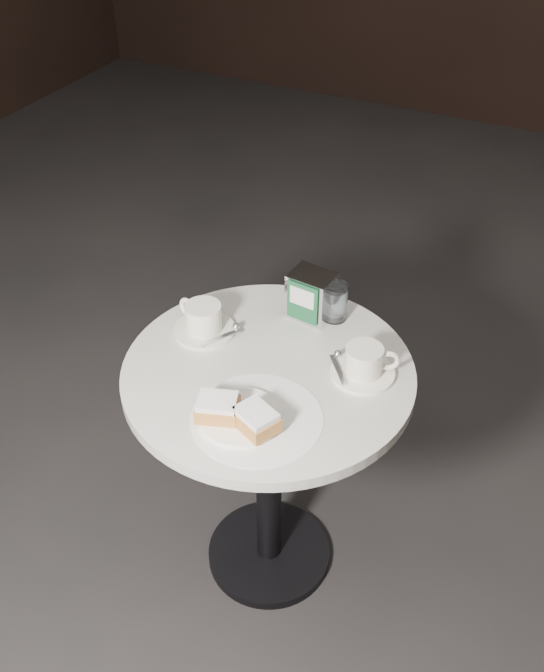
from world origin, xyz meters
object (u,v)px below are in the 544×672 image
Objects in this scene: beignet_plate at (238,415)px; water_glass_right at (335,302)px; napkin_dispenser at (311,296)px; cafe_table at (269,427)px; coffee_cup_left at (203,320)px; water_glass_left at (306,293)px; coffee_cup_right at (364,363)px.

beignet_plate is 0.45m from water_glass_right.
water_glass_right is 0.80× the size of napkin_dispenser.
coffee_cup_left is (-0.21, 0.06, 0.23)m from cafe_table.
beignet_plate is at bearing -85.42° from water_glass_left.
coffee_cup_right is 1.57× the size of napkin_dispenser.
water_glass_right reaches higher than beignet_plate.
coffee_cup_left reaches higher than cafe_table.
coffee_cup_right is 0.26m from napkin_dispenser.
cafe_table is at bearing -104.32° from water_glass_right.
cafe_table is at bearing 177.18° from coffee_cup_right.
napkin_dispenser is at bearing 91.95° from beignet_plate.
coffee_cup_right is 1.64× the size of water_glass_left.
coffee_cup_left is at bearing -134.05° from napkin_dispenser.
coffee_cup_right is 1.97× the size of water_glass_right.
coffee_cup_left is 0.27m from water_glass_left.
beignet_plate is at bearing -148.73° from coffee_cup_right.
water_glass_right reaches higher than cafe_table.
coffee_cup_right is at bearing -31.12° from napkin_dispenser.
cafe_table is 0.36m from water_glass_right.
water_glass_right is (0.27, 0.20, 0.01)m from coffee_cup_left.
cafe_table is 0.29m from beignet_plate.
napkin_dispenser is at bearing 56.67° from coffee_cup_left.
coffee_cup_left is at bearing 164.80° from cafe_table.
water_glass_right reaches higher than coffee_cup_right.
beignet_plate reaches higher than cafe_table.
water_glass_right is (0.08, 0.01, -0.01)m from water_glass_left.
coffee_cup_right is at bearing -50.32° from water_glass_right.
coffee_cup_right reaches higher than cafe_table.
water_glass_right is at bearing 52.77° from coffee_cup_left.
beignet_plate is at bearing -95.73° from water_glass_right.
coffee_cup_left reaches higher than beignet_plate.
napkin_dispenser is (-0.06, -0.02, 0.01)m from water_glass_right.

